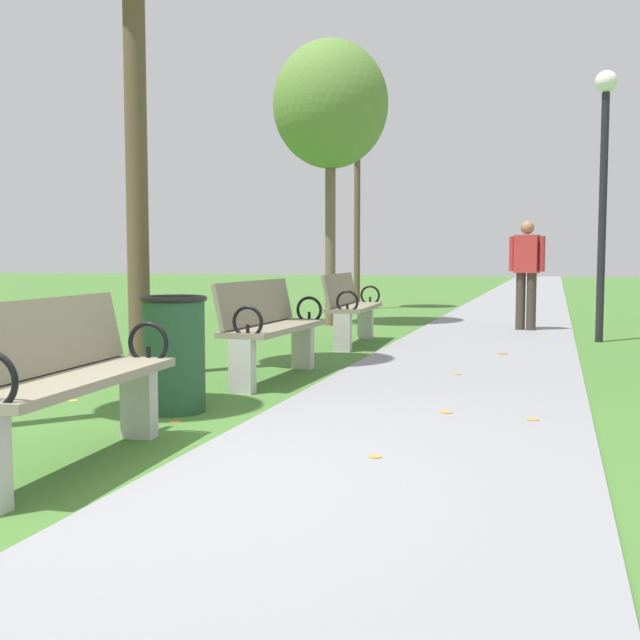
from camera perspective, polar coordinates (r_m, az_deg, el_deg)
name	(u,v)px	position (r m, az deg, el deg)	size (l,w,h in m)	color
ground_plane	(155,474)	(4.28, -11.75, -10.73)	(80.00, 80.00, 0.00)	#42722D
paved_walkway	(521,298)	(21.68, 14.23, 1.55)	(2.23, 44.00, 0.02)	gray
park_bench_1	(65,378)	(4.41, -17.83, -3.96)	(0.55, 1.62, 0.90)	gray
park_bench_2	(270,327)	(7.21, -3.60, -0.47)	(0.52, 1.61, 0.90)	gray
park_bench_3	(351,306)	(10.04, 2.22, 0.98)	(0.55, 1.62, 0.90)	gray
tree_3	(330,106)	(13.02, 0.76, 15.09)	(1.83, 1.83, 4.52)	brown
tree_4	(358,104)	(16.93, 2.71, 15.19)	(1.20, 1.20, 4.96)	brown
pedestrian_walking	(527,269)	(12.21, 14.58, 3.56)	(0.52, 0.28, 1.62)	#3D3328
trash_bin	(174,354)	(5.82, -10.40, -2.38)	(0.48, 0.48, 0.84)	#234C2D
lamp_post	(604,163)	(11.03, 19.68, 10.52)	(0.28, 0.28, 3.48)	black
scattered_leaves	(334,356)	(8.85, 1.01, -2.60)	(4.36, 9.76, 0.02)	#93511E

